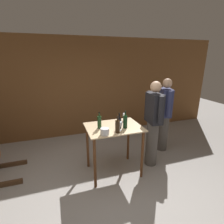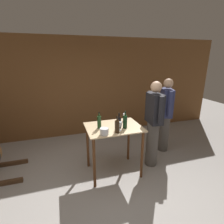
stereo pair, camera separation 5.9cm
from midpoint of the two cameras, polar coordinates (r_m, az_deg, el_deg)
name	(u,v)px [view 2 (the right image)]	position (r m, az deg, el deg)	size (l,w,h in m)	color
ground_plane	(113,198)	(3.13, 0.80, -26.19)	(14.00, 14.00, 0.00)	#9E9993
back_wall	(84,88)	(4.96, -8.93, 7.75)	(8.40, 0.05, 2.70)	brown
tasting_table	(114,136)	(3.27, 1.05, -7.89)	(1.00, 0.76, 0.95)	#D1B284
wine_bottle_far_left	(99,122)	(3.10, -3.65, -3.21)	(0.07, 0.07, 0.30)	#193819
wine_bottle_left	(117,126)	(2.91, 2.25, -4.70)	(0.08, 0.08, 0.30)	black
wine_bottle_center	(119,123)	(3.09, 2.84, -3.54)	(0.08, 0.08, 0.28)	black
wine_bottle_right	(125,122)	(3.10, 4.82, -3.16)	(0.08, 0.08, 0.32)	black
wine_glass_near_left	(120,124)	(3.00, 3.16, -4.00)	(0.07, 0.07, 0.16)	silver
wine_glass_near_center	(125,115)	(3.50, 4.59, -1.09)	(0.06, 0.06, 0.14)	silver
ice_bucket	(104,131)	(2.86, -1.96, -6.36)	(0.14, 0.14, 0.11)	silver
person_host	(165,114)	(4.22, 17.44, -0.63)	(0.34, 0.56, 1.72)	#4C4742
person_visitor_with_scarf	(153,123)	(3.54, 13.86, -3.53)	(0.25, 0.59, 1.74)	#4C4742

